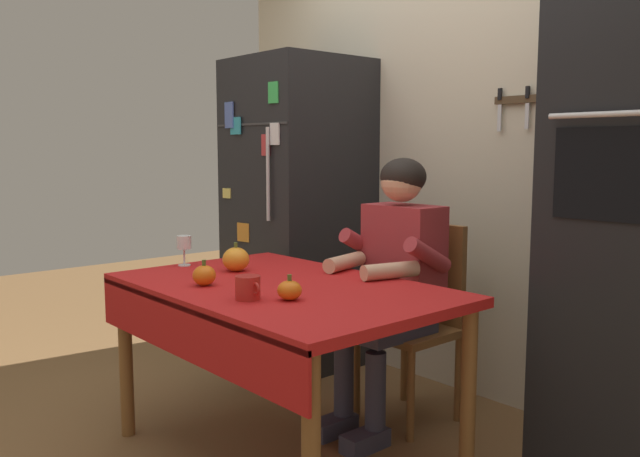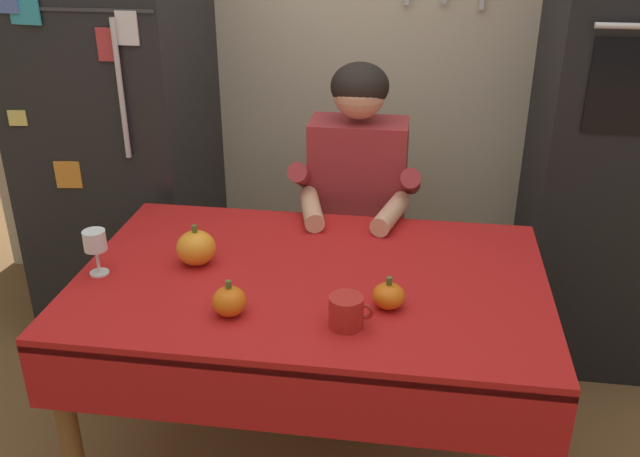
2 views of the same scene
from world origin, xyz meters
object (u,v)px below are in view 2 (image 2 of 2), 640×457
Objects in this scene: wine_glass at (95,243)px; seated_person at (356,202)px; refrigerator at (120,126)px; chair_behind_person at (359,235)px; pumpkin_medium at (229,301)px; pumpkin_large at (389,296)px; wall_oven at (623,108)px; pumpkin_small at (196,248)px; coffee_mug at (347,312)px; dining_table at (311,303)px.

seated_person is at bearing 43.31° from wine_glass.
refrigerator is 1.10m from chair_behind_person.
chair_behind_person is 8.93× the size of pumpkin_medium.
refrigerator is at bearing 139.63° from pumpkin_large.
wine_glass is (-1.68, -0.99, -0.21)m from wall_oven.
pumpkin_small is at bearing 123.28° from pumpkin_medium.
pumpkin_medium is (-0.26, -0.83, 0.04)m from seated_person.
refrigerator is 1.45× the size of seated_person.
wine_glass is at bearing -71.57° from refrigerator.
wine_glass is (-0.77, 0.17, 0.06)m from coffee_mug.
coffee_mug is at bearing -85.88° from seated_person.
pumpkin_large is at bearing 46.57° from coffee_mug.
seated_person is at bearing -161.90° from wall_oven.
pumpkin_small is at bearing -148.10° from wall_oven.
wall_oven is 1.68m from pumpkin_small.
refrigerator is 1.35m from pumpkin_medium.
pumpkin_large is at bearing 13.30° from pumpkin_medium.
chair_behind_person reaches higher than wine_glass.
refrigerator is at bearing -178.86° from wall_oven.
wall_oven reaches higher than refrigerator.
coffee_mug is 0.32m from pumpkin_medium.
chair_behind_person is (-0.98, -0.13, -0.54)m from wall_oven.
pumpkin_large is (-0.81, -1.05, -0.27)m from wall_oven.
wall_oven is at bearing 30.36° from wine_glass.
pumpkin_medium reaches higher than dining_table.
pumpkin_medium is 0.80× the size of pumpkin_small.
chair_behind_person is at bearing -172.41° from wall_oven.
coffee_mug is 0.84× the size of wine_glass.
refrigerator is at bearing 137.09° from dining_table.
wall_oven is 20.16× the size of pumpkin_medium.
dining_table is 0.30m from coffee_mug.
wall_oven is 14.72× the size of wine_glass.
pumpkin_medium is at bearing -55.44° from refrigerator.
wine_glass is at bearing -158.42° from pumpkin_small.
pumpkin_large is at bearing -127.69° from wall_oven.
wine_glass is at bearing 175.84° from pumpkin_large.
refrigerator reaches higher than pumpkin_small.
wall_oven is at bearing 1.14° from refrigerator.
dining_table is at bearing -138.69° from wall_oven.
wall_oven is at bearing 42.97° from pumpkin_medium.
refrigerator is at bearing 108.43° from wine_glass.
pumpkin_large is 0.72× the size of pumpkin_small.
wine_glass reaches higher than dining_table.
pumpkin_large is (0.10, 0.11, -0.01)m from coffee_mug.
wall_oven is 2.26× the size of chair_behind_person.
wall_oven is 22.40× the size of pumpkin_large.
wine_glass is at bearing 160.00° from pumpkin_medium.
wine_glass is 0.30m from pumpkin_small.
chair_behind_person is 1.07m from coffee_mug.
pumpkin_small is (-0.50, 0.28, 0.01)m from coffee_mug.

